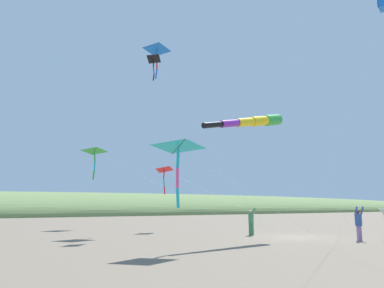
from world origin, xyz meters
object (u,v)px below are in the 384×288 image
Objects in this scene: person_child_grey_jacket at (251,220)px; kite_delta_blue_topmost at (94,151)px; person_adult_flyer at (359,222)px; kite_delta_checkered_midright at (154,60)px; kite_delta_green_low_center at (157,50)px; kite_windsock_small_distant at (255,121)px; kite_delta_black_fish_shape at (178,147)px; kite_delta_teal_far_right at (164,170)px.

kite_delta_blue_topmost is (-11.92, -6.90, 5.33)m from person_child_grey_jacket.
kite_delta_checkered_midright is (-9.26, -8.00, 10.70)m from person_adult_flyer.
kite_delta_green_low_center is at bearing 153.44° from kite_delta_checkered_midright.
kite_delta_checkered_midright is 8.96m from kite_windsock_small_distant.
kite_windsock_small_distant is at bearing 11.32° from kite_delta_green_low_center.
kite_delta_black_fish_shape is at bearing -2.81° from kite_delta_blue_topmost.
kite_delta_teal_far_right reaches higher than kite_delta_black_fish_shape.
kite_delta_green_low_center is 12.30m from kite_windsock_small_distant.
kite_delta_blue_topmost is 9.74m from kite_delta_green_low_center.
kite_delta_teal_far_right is 0.97× the size of kite_delta_blue_topmost.
kite_delta_checkered_midright reaches higher than kite_delta_blue_topmost.
kite_delta_green_low_center reaches higher than kite_delta_black_fish_shape.
kite_windsock_small_distant is at bearing 112.45° from kite_delta_black_fish_shape.
person_child_grey_jacket is at bearing 54.40° from kite_delta_checkered_midright.
kite_delta_green_low_center is (-12.48, -6.39, 12.93)m from person_adult_flyer.
person_adult_flyer is 7.66m from kite_windsock_small_distant.
kite_delta_teal_far_right is at bearing -151.26° from person_child_grey_jacket.
kite_delta_teal_far_right is 7.25m from kite_delta_blue_topmost.
kite_delta_blue_topmost is at bearing -150.92° from person_adult_flyer.
person_adult_flyer is at bearing 26.92° from person_child_grey_jacket.
kite_windsock_small_distant is at bearing 28.90° from kite_delta_checkered_midright.
kite_delta_blue_topmost is 0.82× the size of kite_delta_checkered_midright.
kite_delta_blue_topmost reaches higher than kite_delta_black_fish_shape.
kite_delta_teal_far_right is at bearing 17.72° from kite_delta_green_low_center.
kite_delta_black_fish_shape is at bearing -56.02° from person_child_grey_jacket.
kite_windsock_small_distant reaches higher than person_adult_flyer.
kite_delta_green_low_center is at bearing 33.67° from kite_delta_blue_topmost.
kite_windsock_small_distant reaches higher than kite_delta_blue_topmost.
person_child_grey_jacket is 0.18× the size of kite_delta_teal_far_right.
kite_delta_blue_topmost is (-17.48, -9.72, 5.26)m from person_adult_flyer.
kite_delta_black_fish_shape is 0.68× the size of kite_delta_green_low_center.
person_adult_flyer is 0.15× the size of kite_delta_checkered_midright.
kite_delta_green_low_center is at bearing -152.72° from person_child_grey_jacket.
kite_delta_black_fish_shape is at bearing -91.84° from person_adult_flyer.
kite_delta_checkered_midright reaches higher than kite_delta_teal_far_right.
person_adult_flyer is at bearing 27.87° from kite_delta_teal_far_right.
kite_delta_green_low_center is (-6.92, -3.57, 13.00)m from person_child_grey_jacket.
person_child_grey_jacket is 6.42m from kite_windsock_small_distant.
kite_delta_black_fish_shape is 17.27m from kite_delta_blue_topmost.
kite_windsock_small_distant reaches higher than kite_delta_teal_far_right.
kite_delta_teal_far_right is 0.90× the size of kite_windsock_small_distant.
kite_delta_green_low_center reaches higher than person_child_grey_jacket.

